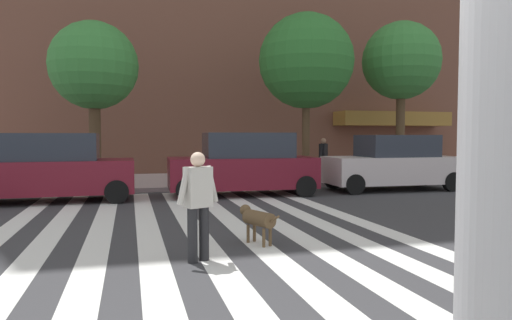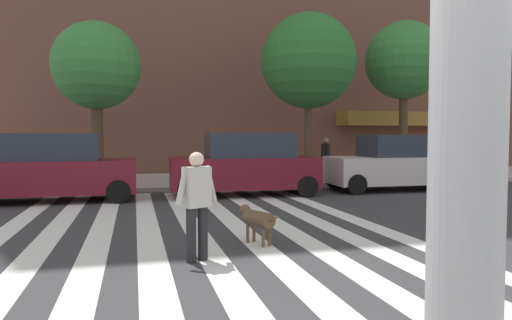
{
  "view_description": "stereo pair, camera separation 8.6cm",
  "coord_description": "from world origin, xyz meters",
  "px_view_note": "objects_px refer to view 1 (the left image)",
  "views": [
    {
      "loc": [
        -0.8,
        -1.5,
        1.88
      ],
      "look_at": [
        1.56,
        7.1,
        1.41
      ],
      "focal_mm": 32.53,
      "sensor_mm": 36.0,
      "label": 1
    },
    {
      "loc": [
        -0.71,
        -1.52,
        1.88
      ],
      "look_at": [
        1.56,
        7.1,
        1.41
      ],
      "focal_mm": 32.53,
      "sensor_mm": 36.0,
      "label": 2
    }
  ],
  "objects_px": {
    "street_tree_nearest": "(94,67)",
    "dog_on_leash": "(257,219)",
    "parked_car_third_in_line": "(244,165)",
    "pedestrian_dog_walker": "(198,200)",
    "pedestrian_bystander": "(323,156)",
    "parked_car_fourth_in_line": "(393,164)",
    "street_tree_middle": "(306,62)",
    "parked_car_behind_first": "(47,169)",
    "street_tree_further": "(401,62)"
  },
  "relations": [
    {
      "from": "parked_car_third_in_line",
      "to": "street_tree_nearest",
      "type": "xyz_separation_m",
      "value": [
        -4.63,
        2.82,
        3.3
      ]
    },
    {
      "from": "street_tree_further",
      "to": "pedestrian_dog_walker",
      "type": "height_order",
      "value": "street_tree_further"
    },
    {
      "from": "street_tree_further",
      "to": "dog_on_leash",
      "type": "relative_size",
      "value": 6.71
    },
    {
      "from": "parked_car_third_in_line",
      "to": "parked_car_fourth_in_line",
      "type": "relative_size",
      "value": 1.01
    },
    {
      "from": "parked_car_behind_first",
      "to": "pedestrian_bystander",
      "type": "distance_m",
      "value": 10.24
    },
    {
      "from": "parked_car_fourth_in_line",
      "to": "street_tree_further",
      "type": "xyz_separation_m",
      "value": [
        2.5,
        3.49,
        4.14
      ]
    },
    {
      "from": "street_tree_nearest",
      "to": "street_tree_further",
      "type": "height_order",
      "value": "street_tree_further"
    },
    {
      "from": "parked_car_behind_first",
      "to": "street_tree_further",
      "type": "height_order",
      "value": "street_tree_further"
    },
    {
      "from": "pedestrian_bystander",
      "to": "parked_car_third_in_line",
      "type": "bearing_deg",
      "value": -143.3
    },
    {
      "from": "pedestrian_dog_walker",
      "to": "dog_on_leash",
      "type": "height_order",
      "value": "pedestrian_dog_walker"
    },
    {
      "from": "parked_car_third_in_line",
      "to": "pedestrian_dog_walker",
      "type": "xyz_separation_m",
      "value": [
        -2.51,
        -7.38,
        -0.04
      ]
    },
    {
      "from": "street_tree_further",
      "to": "parked_car_behind_first",
      "type": "bearing_deg",
      "value": -165.59
    },
    {
      "from": "parked_car_third_in_line",
      "to": "pedestrian_bystander",
      "type": "distance_m",
      "value": 5.03
    },
    {
      "from": "street_tree_middle",
      "to": "parked_car_third_in_line",
      "type": "bearing_deg",
      "value": -138.41
    },
    {
      "from": "street_tree_middle",
      "to": "parked_car_behind_first",
      "type": "bearing_deg",
      "value": -162.35
    },
    {
      "from": "street_tree_further",
      "to": "pedestrian_bystander",
      "type": "xyz_separation_m",
      "value": [
        -3.79,
        -0.48,
        -3.99
      ]
    },
    {
      "from": "parked_car_third_in_line",
      "to": "street_tree_further",
      "type": "relative_size",
      "value": 0.7
    },
    {
      "from": "pedestrian_dog_walker",
      "to": "parked_car_third_in_line",
      "type": "bearing_deg",
      "value": 71.24
    },
    {
      "from": "parked_car_third_in_line",
      "to": "dog_on_leash",
      "type": "relative_size",
      "value": 4.71
    },
    {
      "from": "street_tree_nearest",
      "to": "pedestrian_dog_walker",
      "type": "bearing_deg",
      "value": -78.24
    },
    {
      "from": "street_tree_nearest",
      "to": "pedestrian_bystander",
      "type": "distance_m",
      "value": 9.23
    },
    {
      "from": "parked_car_behind_first",
      "to": "street_tree_middle",
      "type": "height_order",
      "value": "street_tree_middle"
    },
    {
      "from": "parked_car_behind_first",
      "to": "parked_car_fourth_in_line",
      "type": "distance_m",
      "value": 11.08
    },
    {
      "from": "street_tree_middle",
      "to": "pedestrian_dog_walker",
      "type": "distance_m",
      "value": 12.35
    },
    {
      "from": "parked_car_third_in_line",
      "to": "pedestrian_dog_walker",
      "type": "bearing_deg",
      "value": -108.76
    },
    {
      "from": "parked_car_third_in_line",
      "to": "pedestrian_dog_walker",
      "type": "height_order",
      "value": "parked_car_third_in_line"
    },
    {
      "from": "street_tree_middle",
      "to": "pedestrian_bystander",
      "type": "height_order",
      "value": "street_tree_middle"
    },
    {
      "from": "parked_car_fourth_in_line",
      "to": "parked_car_third_in_line",
      "type": "bearing_deg",
      "value": -180.0
    },
    {
      "from": "parked_car_fourth_in_line",
      "to": "dog_on_leash",
      "type": "distance_m",
      "value": 9.35
    },
    {
      "from": "street_tree_nearest",
      "to": "street_tree_further",
      "type": "bearing_deg",
      "value": 3.07
    },
    {
      "from": "parked_car_fourth_in_line",
      "to": "street_tree_middle",
      "type": "relative_size",
      "value": 0.71
    },
    {
      "from": "parked_car_third_in_line",
      "to": "pedestrian_dog_walker",
      "type": "distance_m",
      "value": 7.8
    },
    {
      "from": "pedestrian_bystander",
      "to": "parked_car_fourth_in_line",
      "type": "bearing_deg",
      "value": -66.76
    },
    {
      "from": "parked_car_fourth_in_line",
      "to": "dog_on_leash",
      "type": "bearing_deg",
      "value": -135.71
    },
    {
      "from": "street_tree_middle",
      "to": "street_tree_nearest",
      "type": "bearing_deg",
      "value": -179.75
    },
    {
      "from": "street_tree_nearest",
      "to": "parked_car_behind_first",
      "type": "bearing_deg",
      "value": -111.71
    },
    {
      "from": "street_tree_middle",
      "to": "dog_on_leash",
      "type": "bearing_deg",
      "value": -116.03
    },
    {
      "from": "parked_car_third_in_line",
      "to": "street_tree_further",
      "type": "xyz_separation_m",
      "value": [
        7.83,
        3.49,
        4.1
      ]
    },
    {
      "from": "parked_car_third_in_line",
      "to": "street_tree_middle",
      "type": "distance_m",
      "value": 5.75
    },
    {
      "from": "parked_car_third_in_line",
      "to": "dog_on_leash",
      "type": "bearing_deg",
      "value": -101.78
    },
    {
      "from": "parked_car_fourth_in_line",
      "to": "pedestrian_dog_walker",
      "type": "relative_size",
      "value": 2.8
    },
    {
      "from": "street_tree_nearest",
      "to": "dog_on_leash",
      "type": "height_order",
      "value": "street_tree_nearest"
    },
    {
      "from": "parked_car_third_in_line",
      "to": "pedestrian_bystander",
      "type": "xyz_separation_m",
      "value": [
        4.03,
        3.01,
        0.11
      ]
    },
    {
      "from": "parked_car_behind_first",
      "to": "parked_car_fourth_in_line",
      "type": "relative_size",
      "value": 1.06
    },
    {
      "from": "parked_car_third_in_line",
      "to": "street_tree_further",
      "type": "distance_m",
      "value": 9.5
    },
    {
      "from": "parked_car_fourth_in_line",
      "to": "pedestrian_dog_walker",
      "type": "xyz_separation_m",
      "value": [
        -7.83,
        -7.38,
        0.01
      ]
    },
    {
      "from": "parked_car_fourth_in_line",
      "to": "dog_on_leash",
      "type": "xyz_separation_m",
      "value": [
        -6.68,
        -6.52,
        -0.48
      ]
    },
    {
      "from": "parked_car_fourth_in_line",
      "to": "street_tree_further",
      "type": "bearing_deg",
      "value": 54.36
    },
    {
      "from": "dog_on_leash",
      "to": "pedestrian_bystander",
      "type": "bearing_deg",
      "value": 60.49
    },
    {
      "from": "street_tree_nearest",
      "to": "parked_car_third_in_line",
      "type": "bearing_deg",
      "value": -31.37
    }
  ]
}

